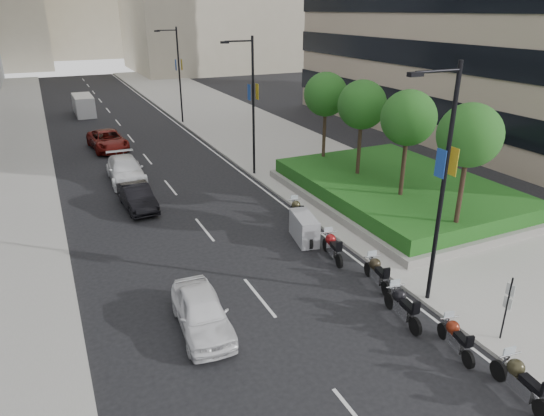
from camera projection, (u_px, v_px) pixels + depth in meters
ground at (348, 346)px, 16.29m from camera, size 160.00×160.00×0.00m
sidewalk_right at (250, 130)px, 44.91m from camera, size 10.00×100.00×0.15m
lane_edge at (195, 137)px, 42.85m from camera, size 0.12×100.00×0.01m
lane_centre at (135, 144)px, 40.80m from camera, size 0.12×100.00×0.01m
planter at (397, 196)px, 28.46m from camera, size 10.00×14.00×0.40m
hedge at (398, 186)px, 28.23m from camera, size 9.40×13.40×0.80m
tree_0 at (470, 136)px, 20.92m from camera, size 2.80×2.80×6.30m
tree_1 at (408, 118)px, 24.26m from camera, size 2.80×2.80×6.30m
tree_2 at (362, 105)px, 27.61m from camera, size 2.80×2.80×6.30m
tree_3 at (326, 95)px, 30.96m from camera, size 2.80×2.80×6.30m
lamp_post_0 at (441, 178)px, 16.83m from camera, size 2.34×0.45×9.00m
lamp_post_1 at (251, 101)px, 31.06m from camera, size 2.34×0.45×9.00m
lamp_post_2 at (178, 71)px, 46.12m from camera, size 2.34×0.45×9.00m
parking_sign at (507, 305)px, 15.95m from camera, size 0.06×0.32×2.50m
motorcycle_0 at (520, 381)px, 13.89m from camera, size 0.77×2.32×1.15m
motorcycle_1 at (456, 337)px, 15.85m from camera, size 0.73×2.03×1.02m
motorcycle_2 at (402, 306)px, 17.42m from camera, size 0.77×2.32×1.16m
motorcycle_3 at (377, 272)px, 19.67m from camera, size 0.73×2.20×1.10m
motorcycle_4 at (332, 247)px, 21.78m from camera, size 0.74×2.22×1.11m
motorcycle_5 at (304, 228)px, 23.45m from camera, size 1.29×2.32×1.33m
motorcycle_6 at (297, 211)px, 25.65m from camera, size 0.75×2.17×1.09m
car_a at (202, 312)px, 16.90m from camera, size 1.97×4.26×1.41m
car_b at (137, 197)px, 27.30m from camera, size 1.69×4.24×1.37m
car_c at (126, 170)px, 31.60m from camera, size 2.29×5.33×1.53m
car_d at (108, 140)px, 38.85m from camera, size 2.96×5.63×1.51m
delivery_van at (84, 106)px, 51.31m from camera, size 1.91×4.93×2.06m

